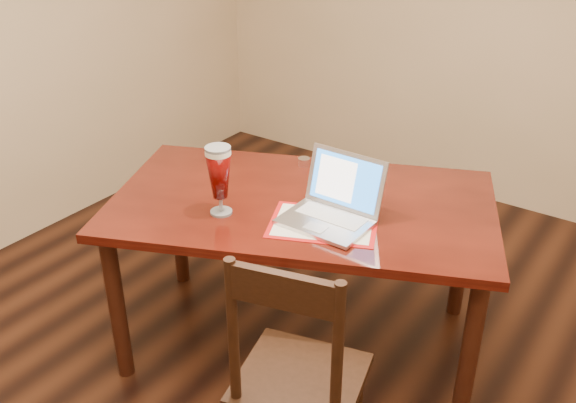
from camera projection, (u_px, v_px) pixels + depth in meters
The scene contains 3 objects.
room_shell at pixel (287, 0), 1.94m from camera, with size 4.51×5.01×2.71m.
dining_table at pixel (301, 218), 2.89m from camera, with size 1.93×1.55×1.10m.
dining_chair at pixel (297, 380), 2.30m from camera, with size 0.53×0.52×1.05m.
Camera 1 is at (1.15, -1.64, 2.13)m, focal length 40.00 mm.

